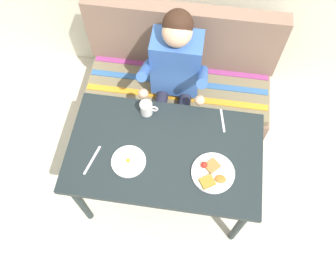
% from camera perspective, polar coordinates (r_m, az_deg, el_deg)
% --- Properties ---
extents(ground_plane, '(8.00, 8.00, 0.00)m').
position_cam_1_polar(ground_plane, '(2.85, -0.44, -9.51)').
color(ground_plane, beige).
extents(table, '(1.20, 0.70, 0.73)m').
position_cam_1_polar(table, '(2.24, -0.55, -4.22)').
color(table, black).
rests_on(table, ground).
extents(couch, '(1.44, 0.56, 1.00)m').
position_cam_1_polar(couch, '(2.90, 1.75, 6.98)').
color(couch, '#7F6252').
rests_on(couch, ground).
extents(person, '(0.45, 0.61, 1.21)m').
position_cam_1_polar(person, '(2.46, 1.15, 9.23)').
color(person, '#355DA6').
rests_on(person, ground).
extents(plate_breakfast, '(0.26, 0.26, 0.05)m').
position_cam_1_polar(plate_breakfast, '(2.11, 7.19, -6.82)').
color(plate_breakfast, white).
rests_on(plate_breakfast, table).
extents(plate_eggs, '(0.21, 0.21, 0.04)m').
position_cam_1_polar(plate_eggs, '(2.14, -6.39, -4.98)').
color(plate_eggs, white).
rests_on(plate_eggs, table).
extents(coffee_mug, '(0.12, 0.08, 0.10)m').
position_cam_1_polar(coffee_mug, '(2.26, -3.47, 3.64)').
color(coffee_mug, white).
rests_on(coffee_mug, table).
extents(fork, '(0.05, 0.17, 0.00)m').
position_cam_1_polar(fork, '(2.29, 8.81, 1.60)').
color(fork, silver).
rests_on(fork, table).
extents(knife, '(0.07, 0.20, 0.00)m').
position_cam_1_polar(knife, '(2.19, -12.15, -4.70)').
color(knife, silver).
rests_on(knife, table).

